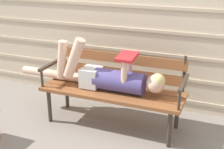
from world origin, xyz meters
TOP-DOWN VIEW (x-y plane):
  - ground_plane at (0.00, 0.00)m, footprint 12.00×12.00m
  - house_siding at (0.00, 0.72)m, footprint 5.28×0.08m
  - park_bench at (0.00, 0.12)m, footprint 1.55×0.52m
  - reclining_person at (-0.07, 0.05)m, footprint 1.75×0.25m

SIDE VIEW (x-z plane):
  - ground_plane at x=0.00m, z-range 0.00..0.00m
  - park_bench at x=0.00m, z-range 0.05..0.86m
  - reclining_person at x=-0.07m, z-range 0.29..0.85m
  - house_siding at x=0.00m, z-range 0.00..2.46m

